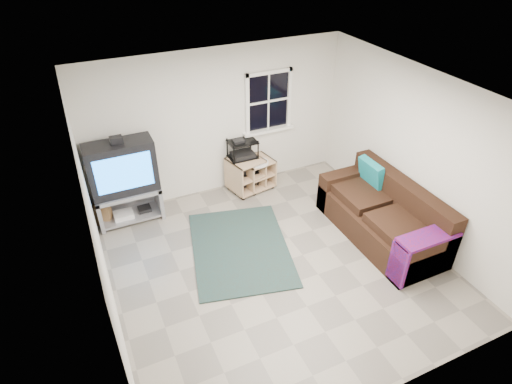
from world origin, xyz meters
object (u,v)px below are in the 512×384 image
side_table_right (256,171)px  sofa (383,217)px  side_table_left (244,173)px  tv_unit (123,176)px  av_rack (243,167)px

side_table_right → sofa: bearing=-60.3°
sofa → side_table_left: bearing=124.4°
tv_unit → side_table_left: 2.15m
tv_unit → av_rack: (2.10, 0.08, -0.41)m
tv_unit → side_table_left: size_ratio=2.28×
sofa → av_rack: bearing=123.7°
tv_unit → side_table_right: size_ratio=2.55×
av_rack → side_table_left: (-0.00, -0.05, -0.09)m
side_table_left → sofa: bearing=-55.6°
av_rack → side_table_right: (0.24, -0.05, -0.10)m
av_rack → side_table_right: av_rack is taller
side_table_right → sofa: sofa is taller
tv_unit → sofa: size_ratio=0.70×
side_table_right → sofa: size_ratio=0.27×
av_rack → sofa: bearing=-56.3°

